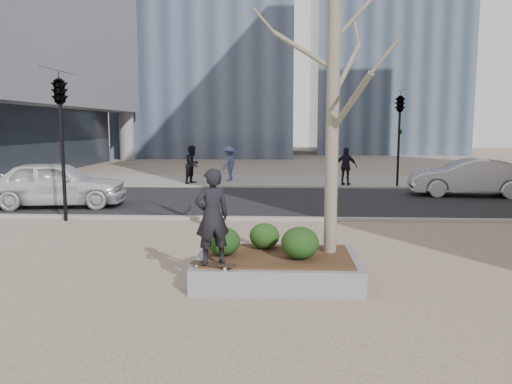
# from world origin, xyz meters

# --- Properties ---
(ground) EXTENTS (120.00, 120.00, 0.00)m
(ground) POSITION_xyz_m (0.00, 0.00, 0.00)
(ground) COLOR tan
(ground) RESTS_ON ground
(street) EXTENTS (60.00, 8.00, 0.02)m
(street) POSITION_xyz_m (0.00, 10.00, 0.01)
(street) COLOR black
(street) RESTS_ON ground
(far_sidewalk) EXTENTS (60.00, 6.00, 0.02)m
(far_sidewalk) POSITION_xyz_m (0.00, 17.00, 0.01)
(far_sidewalk) COLOR gray
(far_sidewalk) RESTS_ON ground
(planter) EXTENTS (3.00, 2.00, 0.45)m
(planter) POSITION_xyz_m (1.00, 0.00, 0.23)
(planter) COLOR gray
(planter) RESTS_ON ground
(planter_mulch) EXTENTS (2.70, 1.70, 0.04)m
(planter_mulch) POSITION_xyz_m (1.00, 0.00, 0.47)
(planter_mulch) COLOR #382314
(planter_mulch) RESTS_ON planter
(sycamore_tree) EXTENTS (2.80, 2.80, 6.60)m
(sycamore_tree) POSITION_xyz_m (2.00, 0.30, 3.79)
(sycamore_tree) COLOR gray
(sycamore_tree) RESTS_ON planter_mulch
(shrub_left) EXTENTS (0.62, 0.62, 0.53)m
(shrub_left) POSITION_xyz_m (0.01, -0.08, 0.75)
(shrub_left) COLOR #103511
(shrub_left) RESTS_ON planter_mulch
(shrub_middle) EXTENTS (0.59, 0.59, 0.50)m
(shrub_middle) POSITION_xyz_m (0.74, 0.48, 0.74)
(shrub_middle) COLOR #163912
(shrub_middle) RESTS_ON planter_mulch
(shrub_right) EXTENTS (0.68, 0.68, 0.58)m
(shrub_right) POSITION_xyz_m (1.41, -0.25, 0.78)
(shrub_right) COLOR #123711
(shrub_right) RESTS_ON planter_mulch
(skateboard) EXTENTS (0.80, 0.41, 0.08)m
(skateboard) POSITION_xyz_m (-0.10, -0.77, 0.49)
(skateboard) COLOR black
(skateboard) RESTS_ON planter
(skateboarder) EXTENTS (0.71, 0.60, 1.64)m
(skateboarder) POSITION_xyz_m (-0.10, -0.77, 1.34)
(skateboarder) COLOR black
(skateboarder) RESTS_ON skateboard
(police_car) EXTENTS (5.03, 2.58, 1.64)m
(police_car) POSITION_xyz_m (-6.91, 8.11, 0.84)
(police_car) COLOR silver
(police_car) RESTS_ON street
(car_silver) EXTENTS (4.84, 2.16, 1.54)m
(car_silver) POSITION_xyz_m (8.72, 11.68, 0.79)
(car_silver) COLOR #A2A6AB
(car_silver) RESTS_ON street
(pedestrian_a) EXTENTS (1.02, 1.13, 1.88)m
(pedestrian_a) POSITION_xyz_m (-3.37, 15.54, 0.97)
(pedestrian_a) COLOR black
(pedestrian_a) RESTS_ON far_sidewalk
(pedestrian_b) EXTENTS (1.02, 1.32, 1.80)m
(pedestrian_b) POSITION_xyz_m (-1.71, 16.87, 0.92)
(pedestrian_b) COLOR #484F82
(pedestrian_b) RESTS_ON far_sidewalk
(pedestrian_c) EXTENTS (1.16, 0.81, 1.82)m
(pedestrian_c) POSITION_xyz_m (4.16, 15.09, 0.94)
(pedestrian_c) COLOR black
(pedestrian_c) RESTS_ON far_sidewalk
(traffic_light_near) EXTENTS (0.60, 2.48, 4.50)m
(traffic_light_near) POSITION_xyz_m (-5.50, 5.60, 2.25)
(traffic_light_near) COLOR black
(traffic_light_near) RESTS_ON ground
(traffic_light_far) EXTENTS (0.60, 2.48, 4.50)m
(traffic_light_far) POSITION_xyz_m (6.50, 14.60, 2.25)
(traffic_light_far) COLOR black
(traffic_light_far) RESTS_ON ground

